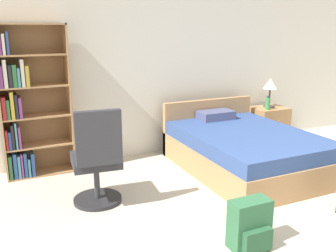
% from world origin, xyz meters
% --- Properties ---
extents(wall_back, '(9.00, 0.06, 2.60)m').
position_xyz_m(wall_back, '(0.00, 3.23, 1.30)').
color(wall_back, silver).
rests_on(wall_back, ground_plane).
extents(bookshelf, '(0.82, 0.32, 1.85)m').
position_xyz_m(bookshelf, '(-1.83, 3.02, 0.89)').
color(bookshelf, '#AD7F51').
rests_on(bookshelf, ground_plane).
extents(bed, '(1.44, 1.99, 0.77)m').
position_xyz_m(bed, '(0.69, 2.07, 0.27)').
color(bed, '#AD7F51').
rests_on(bed, ground_plane).
extents(office_chair, '(0.52, 0.60, 1.05)m').
position_xyz_m(office_chair, '(-1.29, 1.83, 0.49)').
color(office_chair, '#232326').
rests_on(office_chair, ground_plane).
extents(nightstand, '(0.54, 0.46, 0.56)m').
position_xyz_m(nightstand, '(1.79, 2.91, 0.28)').
color(nightstand, '#AD7F51').
rests_on(nightstand, ground_plane).
extents(table_lamp, '(0.23, 0.23, 0.46)m').
position_xyz_m(table_lamp, '(1.82, 2.96, 0.91)').
color(table_lamp, '#333333').
rests_on(table_lamp, nightstand).
extents(water_bottle, '(0.08, 0.08, 0.21)m').
position_xyz_m(water_bottle, '(1.66, 2.80, 0.66)').
color(water_bottle, '#3F8C4C').
rests_on(water_bottle, nightstand).
extents(backpack_green, '(0.35, 0.24, 0.42)m').
position_xyz_m(backpack_green, '(-0.34, 0.54, 0.20)').
color(backpack_green, '#2D603D').
rests_on(backpack_green, ground_plane).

